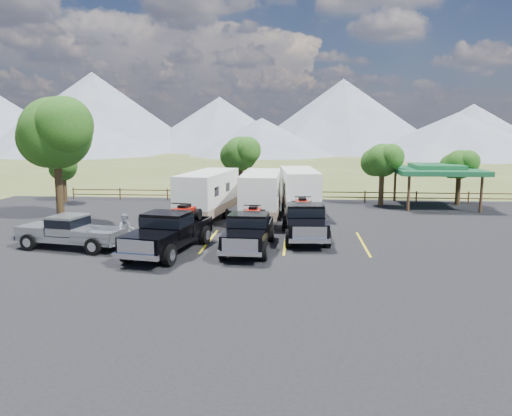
# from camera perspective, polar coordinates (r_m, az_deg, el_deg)

# --- Properties ---
(ground) EXTENTS (320.00, 320.00, 0.00)m
(ground) POSITION_cam_1_polar(r_m,az_deg,el_deg) (22.31, -2.07, -6.27)
(ground) COLOR #445725
(ground) RESTS_ON ground
(asphalt_lot) EXTENTS (44.00, 34.00, 0.04)m
(asphalt_lot) POSITION_cam_1_polar(r_m,az_deg,el_deg) (25.19, -1.27, -4.42)
(asphalt_lot) COLOR black
(asphalt_lot) RESTS_ON ground
(stall_lines) EXTENTS (12.12, 5.50, 0.01)m
(stall_lines) POSITION_cam_1_polar(r_m,az_deg,el_deg) (26.15, -1.04, -3.85)
(stall_lines) COLOR gold
(stall_lines) RESTS_ON asphalt_lot
(tree_big_nw) EXTENTS (5.54, 5.18, 7.84)m
(tree_big_nw) POSITION_cam_1_polar(r_m,az_deg,el_deg) (33.92, -21.98, 7.94)
(tree_big_nw) COLOR #2F2112
(tree_big_nw) RESTS_ON ground
(tree_ne_a) EXTENTS (3.11, 2.92, 4.76)m
(tree_ne_a) POSITION_cam_1_polar(r_m,az_deg,el_deg) (38.98, 14.21, 5.28)
(tree_ne_a) COLOR #2F2112
(tree_ne_a) RESTS_ON ground
(tree_ne_b) EXTENTS (2.77, 2.59, 4.27)m
(tree_ne_b) POSITION_cam_1_polar(r_m,az_deg,el_deg) (41.38, 22.21, 4.61)
(tree_ne_b) COLOR #2F2112
(tree_ne_b) RESTS_ON ground
(tree_north) EXTENTS (3.46, 3.24, 5.25)m
(tree_north) POSITION_cam_1_polar(r_m,az_deg,el_deg) (40.68, -1.81, 6.21)
(tree_north) COLOR #2F2112
(tree_north) RESTS_ON ground
(tree_nw_small) EXTENTS (2.59, 2.43, 3.85)m
(tree_nw_small) POSITION_cam_1_polar(r_m,az_deg,el_deg) (42.74, -21.17, 4.32)
(tree_nw_small) COLOR #2F2112
(tree_nw_small) RESTS_ON ground
(rail_fence) EXTENTS (36.12, 0.12, 1.00)m
(rail_fence) POSITION_cam_1_polar(r_m,az_deg,el_deg) (40.21, 3.84, 1.53)
(rail_fence) COLOR #4F3321
(rail_fence) RESTS_ON ground
(pavilion) EXTENTS (6.20, 6.20, 3.22)m
(pavilion) POSITION_cam_1_polar(r_m,az_deg,el_deg) (39.88, 19.90, 4.10)
(pavilion) COLOR #4F3321
(pavilion) RESTS_ON ground
(mountain_range) EXTENTS (209.00, 71.00, 20.00)m
(mountain_range) POSITION_cam_1_polar(r_m,az_deg,el_deg) (127.75, 0.09, 10.04)
(mountain_range) COLOR slate
(mountain_range) RESTS_ON ground
(rig_left) EXTENTS (3.29, 6.85, 2.19)m
(rig_left) POSITION_cam_1_polar(r_m,az_deg,el_deg) (24.13, -9.83, -2.54)
(rig_left) COLOR black
(rig_left) RESTS_ON asphalt_lot
(rig_center) EXTENTS (2.31, 6.13, 2.02)m
(rig_center) POSITION_cam_1_polar(r_m,az_deg,el_deg) (24.34, -0.79, -2.50)
(rig_center) COLOR black
(rig_center) RESTS_ON asphalt_lot
(rig_right) EXTENTS (2.55, 6.43, 2.11)m
(rig_right) POSITION_cam_1_polar(r_m,az_deg,el_deg) (26.91, 5.56, -1.32)
(rig_right) COLOR black
(rig_right) RESTS_ON asphalt_lot
(trailer_left) EXTENTS (3.25, 8.88, 3.07)m
(trailer_left) POSITION_cam_1_polar(r_m,az_deg,el_deg) (32.54, -5.52, 1.55)
(trailer_left) COLOR white
(trailer_left) RESTS_ON asphalt_lot
(trailer_center) EXTENTS (2.36, 8.78, 3.06)m
(trailer_center) POSITION_cam_1_polar(r_m,az_deg,el_deg) (32.10, 0.59, 1.48)
(trailer_center) COLOR white
(trailer_center) RESTS_ON asphalt_lot
(trailer_right) EXTENTS (2.90, 8.77, 3.03)m
(trailer_right) POSITION_cam_1_polar(r_m,az_deg,el_deg) (34.84, 4.94, 2.03)
(trailer_right) COLOR white
(trailer_right) RESTS_ON asphalt_lot
(pickup_silver) EXTENTS (5.74, 2.69, 1.66)m
(pickup_silver) POSITION_cam_1_polar(r_m,az_deg,el_deg) (26.14, -20.38, -2.52)
(pickup_silver) COLOR gray
(pickup_silver) RESTS_ON asphalt_lot
(person_a) EXTENTS (0.76, 0.70, 1.74)m
(person_a) POSITION_cam_1_polar(r_m,az_deg,el_deg) (24.91, -12.60, -2.69)
(person_a) COLOR white
(person_a) RESTS_ON asphalt_lot
(person_b) EXTENTS (0.97, 0.85, 1.69)m
(person_b) POSITION_cam_1_polar(r_m,az_deg,el_deg) (25.64, -14.63, -2.49)
(person_b) COLOR gray
(person_b) RESTS_ON asphalt_lot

